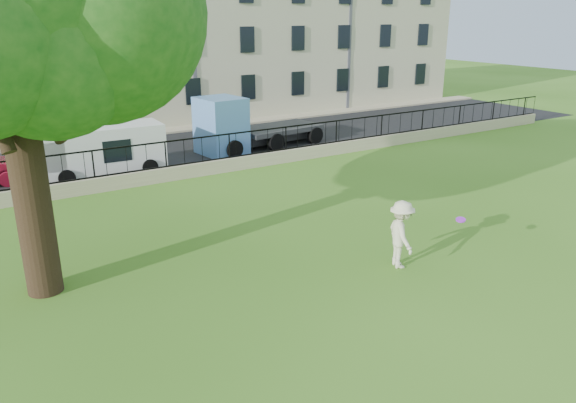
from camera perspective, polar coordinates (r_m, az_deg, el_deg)
ground at (r=14.70m, az=4.83°, el=-9.23°), size 120.00×120.00×0.00m
retaining_wall at (r=24.56m, az=-12.18°, el=2.76°), size 50.00×0.40×0.60m
iron_railing at (r=24.34m, az=-12.32°, el=4.68°), size 50.00×0.05×1.13m
street at (r=28.96m, az=-15.43°, el=4.31°), size 60.00×9.00×0.01m
sidewalk at (r=33.85m, az=-18.10°, el=6.17°), size 60.00×1.40×0.12m
building_row at (r=38.68m, az=-21.43°, el=17.56°), size 56.40×10.40×13.80m
man at (r=16.01m, az=11.42°, el=-3.30°), size 1.12×1.43×1.95m
frisbee at (r=16.14m, az=17.14°, el=-1.78°), size 0.34×0.35×0.12m
white_van at (r=26.05m, az=-18.30°, el=4.92°), size 5.24×2.22×2.17m
blue_truck at (r=29.97m, az=-2.88°, el=8.21°), size 7.01×3.11×2.85m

